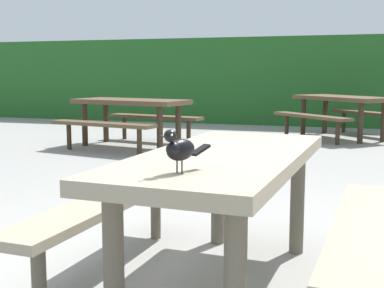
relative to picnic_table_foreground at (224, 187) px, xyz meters
The scene contains 6 objects.
ground_plane 0.56m from the picnic_table_foreground, 144.18° to the left, with size 60.00×60.00×0.00m, color gray.
hedge_wall 9.62m from the picnic_table_foreground, 90.45° to the left, with size 28.00×1.83×1.93m, color #235B23.
picnic_table_foreground is the anchor object (origin of this frame).
bird_grackle 0.68m from the picnic_table_foreground, 93.46° to the right, with size 0.15×0.27×0.18m.
picnic_table_mid_left 5.50m from the picnic_table_foreground, 119.71° to the left, with size 2.00×1.97×0.74m.
picnic_table_far_centre 6.92m from the picnic_table_foreground, 86.99° to the left, with size 2.40×2.40×0.74m.
Camera 1 is at (0.73, -2.62, 1.15)m, focal length 48.40 mm.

